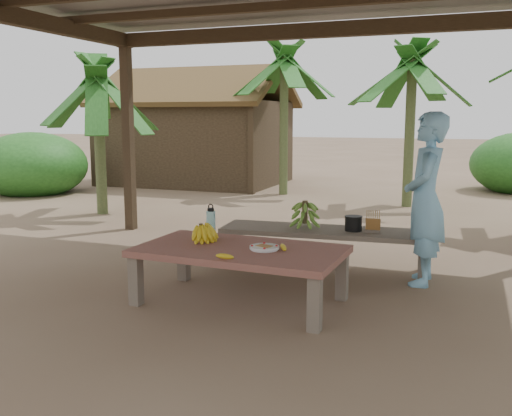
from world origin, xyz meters
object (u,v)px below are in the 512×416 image
at_px(woman, 425,199).
at_px(ripe_banana_bunch, 201,231).
at_px(plate, 264,248).
at_px(work_table, 240,255).
at_px(cooking_pot, 353,224).
at_px(bench, 324,234).
at_px(water_flask, 211,223).

bearing_deg(woman, ripe_banana_bunch, -63.71).
bearing_deg(plate, work_table, -179.33).
height_order(cooking_pot, woman, woman).
xyz_separation_m(ripe_banana_bunch, cooking_pot, (1.19, 1.22, -0.06)).
bearing_deg(woman, bench, -100.47).
height_order(bench, ripe_banana_bunch, ripe_banana_bunch).
height_order(work_table, ripe_banana_bunch, ripe_banana_bunch).
height_order(ripe_banana_bunch, water_flask, water_flask).
height_order(work_table, woman, woman).
xyz_separation_m(bench, ripe_banana_bunch, (-0.88, -1.20, 0.20)).
height_order(ripe_banana_bunch, woman, woman).
xyz_separation_m(ripe_banana_bunch, plate, (0.67, -0.13, -0.07)).
distance_m(ripe_banana_bunch, woman, 2.21).
height_order(work_table, bench, work_table).
height_order(ripe_banana_bunch, plate, ripe_banana_bunch).
bearing_deg(plate, woman, 43.34).
relative_size(ripe_banana_bunch, plate, 1.14).
relative_size(work_table, plate, 7.04).
xyz_separation_m(bench, water_flask, (-0.87, -1.00, 0.24)).
relative_size(ripe_banana_bunch, cooking_pot, 1.67).
height_order(bench, cooking_pot, cooking_pot).
bearing_deg(bench, plate, -103.52).
height_order(plate, water_flask, water_flask).
bearing_deg(work_table, bench, 74.30).
xyz_separation_m(work_table, ripe_banana_bunch, (-0.45, 0.13, 0.16)).
relative_size(bench, ripe_banana_bunch, 7.53).
bearing_deg(water_flask, plate, -26.17).
bearing_deg(water_flask, bench, 49.13).
height_order(ripe_banana_bunch, cooking_pot, ripe_banana_bunch).
relative_size(bench, cooking_pot, 12.59).
distance_m(bench, woman, 1.15).
distance_m(plate, water_flask, 0.75).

